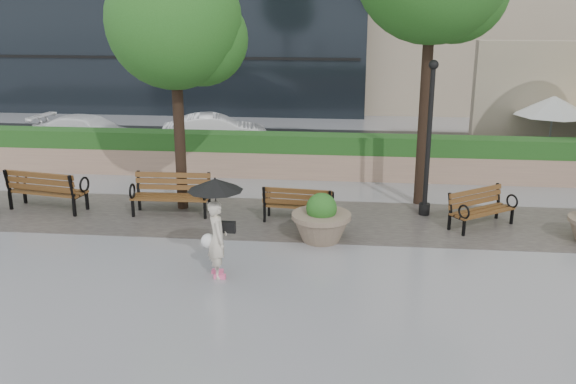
# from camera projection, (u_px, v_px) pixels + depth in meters

# --- Properties ---
(ground) EXTENTS (100.00, 100.00, 0.00)m
(ground) POSITION_uv_depth(u_px,v_px,m) (325.00, 269.00, 13.19)
(ground) COLOR gray
(ground) RESTS_ON ground
(cobble_strip) EXTENTS (28.00, 3.20, 0.01)m
(cobble_strip) POSITION_uv_depth(u_px,v_px,m) (330.00, 220.00, 16.04)
(cobble_strip) COLOR #383330
(cobble_strip) RESTS_ON ground
(hedge_wall) EXTENTS (24.00, 0.80, 1.35)m
(hedge_wall) POSITION_uv_depth(u_px,v_px,m) (336.00, 157.00, 19.65)
(hedge_wall) COLOR tan
(hedge_wall) RESTS_ON ground
(asphalt_street) EXTENTS (40.00, 7.00, 0.00)m
(asphalt_street) POSITION_uv_depth(u_px,v_px,m) (339.00, 149.00, 23.65)
(asphalt_street) COLOR black
(asphalt_street) RESTS_ON ground
(bench_0) EXTENTS (2.14, 1.17, 1.09)m
(bench_0) POSITION_uv_depth(u_px,v_px,m) (48.00, 198.00, 16.76)
(bench_0) COLOR brown
(bench_0) RESTS_ON ground
(bench_1) EXTENTS (1.98, 0.82, 1.05)m
(bench_1) POSITION_uv_depth(u_px,v_px,m) (172.00, 203.00, 16.41)
(bench_1) COLOR brown
(bench_1) RESTS_ON ground
(bench_2) EXTENTS (1.77, 0.85, 0.92)m
(bench_2) POSITION_uv_depth(u_px,v_px,m) (299.00, 211.00, 15.90)
(bench_2) COLOR brown
(bench_2) RESTS_ON ground
(bench_3) EXTENTS (1.76, 1.54, 0.91)m
(bench_3) POSITION_uv_depth(u_px,v_px,m) (481.00, 216.00, 15.51)
(bench_3) COLOR brown
(bench_3) RESTS_ON ground
(planter_left) EXTENTS (1.35, 1.35, 1.13)m
(planter_left) POSITION_uv_depth(u_px,v_px,m) (321.00, 222.00, 14.60)
(planter_left) COLOR #7F6B56
(planter_left) RESTS_ON ground
(lamppost) EXTENTS (0.28, 0.28, 3.92)m
(lamppost) POSITION_uv_depth(u_px,v_px,m) (428.00, 149.00, 15.98)
(lamppost) COLOR black
(lamppost) RESTS_ON ground
(tree_0) EXTENTS (3.44, 3.34, 6.48)m
(tree_0) POSITION_uv_depth(u_px,v_px,m) (181.00, 26.00, 15.70)
(tree_0) COLOR black
(tree_0) RESTS_ON ground
(patio_umb_white) EXTENTS (2.50, 2.50, 2.30)m
(patio_umb_white) POSITION_uv_depth(u_px,v_px,m) (553.00, 106.00, 20.66)
(patio_umb_white) COLOR black
(patio_umb_white) RESTS_ON ground
(car_left) EXTENTS (4.55, 2.49, 1.25)m
(car_left) POSITION_uv_depth(u_px,v_px,m) (90.00, 133.00, 23.24)
(car_left) COLOR white
(car_left) RESTS_ON ground
(car_right) EXTENTS (4.02, 2.15, 1.26)m
(car_right) POSITION_uv_depth(u_px,v_px,m) (216.00, 132.00, 23.50)
(car_right) COLOR white
(car_right) RESTS_ON ground
(pedestrian) EXTENTS (1.09, 1.09, 2.01)m
(pedestrian) POSITION_uv_depth(u_px,v_px,m) (216.00, 218.00, 12.54)
(pedestrian) COLOR beige
(pedestrian) RESTS_ON ground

